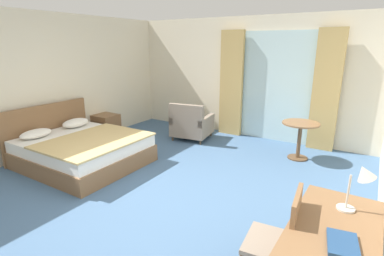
{
  "coord_description": "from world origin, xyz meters",
  "views": [
    {
      "loc": [
        2.59,
        -2.85,
        2.09
      ],
      "look_at": [
        0.35,
        0.68,
        0.89
      ],
      "focal_mm": 27.54,
      "sensor_mm": 36.0,
      "label": 1
    }
  ],
  "objects_px": {
    "writing_desk": "(331,244)",
    "closed_book": "(343,244)",
    "desk_chair": "(280,236)",
    "round_cafe_table": "(300,132)",
    "nightstand": "(106,126)",
    "armchair_by_window": "(191,125)",
    "desk_lamp": "(362,178)",
    "bed": "(81,149)"
  },
  "relations": [
    {
      "from": "writing_desk",
      "to": "round_cafe_table",
      "type": "distance_m",
      "value": 3.5
    },
    {
      "from": "writing_desk",
      "to": "closed_book",
      "type": "relative_size",
      "value": 4.87
    },
    {
      "from": "armchair_by_window",
      "to": "round_cafe_table",
      "type": "relative_size",
      "value": 1.29
    },
    {
      "from": "armchair_by_window",
      "to": "round_cafe_table",
      "type": "distance_m",
      "value": 2.35
    },
    {
      "from": "nightstand",
      "to": "armchair_by_window",
      "type": "relative_size",
      "value": 0.59
    },
    {
      "from": "desk_lamp",
      "to": "armchair_by_window",
      "type": "bearing_deg",
      "value": 140.27
    },
    {
      "from": "round_cafe_table",
      "to": "desk_lamp",
      "type": "bearing_deg",
      "value": -69.55
    },
    {
      "from": "writing_desk",
      "to": "desk_chair",
      "type": "relative_size",
      "value": 1.53
    },
    {
      "from": "desk_chair",
      "to": "closed_book",
      "type": "xyz_separation_m",
      "value": [
        0.47,
        -0.21,
        0.25
      ]
    },
    {
      "from": "round_cafe_table",
      "to": "bed",
      "type": "bearing_deg",
      "value": -144.17
    },
    {
      "from": "armchair_by_window",
      "to": "bed",
      "type": "bearing_deg",
      "value": -111.68
    },
    {
      "from": "desk_lamp",
      "to": "bed",
      "type": "bearing_deg",
      "value": 172.25
    },
    {
      "from": "nightstand",
      "to": "desk_lamp",
      "type": "relative_size",
      "value": 1.22
    },
    {
      "from": "desk_chair",
      "to": "armchair_by_window",
      "type": "height_order",
      "value": "desk_chair"
    },
    {
      "from": "nightstand",
      "to": "desk_chair",
      "type": "distance_m",
      "value": 5.17
    },
    {
      "from": "nightstand",
      "to": "armchair_by_window",
      "type": "bearing_deg",
      "value": 28.57
    },
    {
      "from": "writing_desk",
      "to": "round_cafe_table",
      "type": "height_order",
      "value": "writing_desk"
    },
    {
      "from": "desk_chair",
      "to": "desk_lamp",
      "type": "height_order",
      "value": "desk_lamp"
    },
    {
      "from": "nightstand",
      "to": "desk_chair",
      "type": "bearing_deg",
      "value": -25.84
    },
    {
      "from": "writing_desk",
      "to": "desk_chair",
      "type": "distance_m",
      "value": 0.43
    },
    {
      "from": "writing_desk",
      "to": "armchair_by_window",
      "type": "bearing_deg",
      "value": 135.24
    },
    {
      "from": "desk_lamp",
      "to": "round_cafe_table",
      "type": "distance_m",
      "value": 3.17
    },
    {
      "from": "nightstand",
      "to": "closed_book",
      "type": "height_order",
      "value": "closed_book"
    },
    {
      "from": "closed_book",
      "to": "round_cafe_table",
      "type": "xyz_separation_m",
      "value": [
        -1.05,
        3.47,
        -0.25
      ]
    },
    {
      "from": "bed",
      "to": "armchair_by_window",
      "type": "height_order",
      "value": "bed"
    },
    {
      "from": "bed",
      "to": "nightstand",
      "type": "bearing_deg",
      "value": 121.82
    },
    {
      "from": "nightstand",
      "to": "desk_lamp",
      "type": "distance_m",
      "value": 5.56
    },
    {
      "from": "desk_lamp",
      "to": "closed_book",
      "type": "relative_size",
      "value": 1.47
    },
    {
      "from": "desk_lamp",
      "to": "armchair_by_window",
      "type": "height_order",
      "value": "desk_lamp"
    },
    {
      "from": "closed_book",
      "to": "round_cafe_table",
      "type": "height_order",
      "value": "closed_book"
    },
    {
      "from": "bed",
      "to": "round_cafe_table",
      "type": "relative_size",
      "value": 2.91
    },
    {
      "from": "nightstand",
      "to": "desk_chair",
      "type": "height_order",
      "value": "desk_chair"
    },
    {
      "from": "bed",
      "to": "writing_desk",
      "type": "bearing_deg",
      "value": -13.66
    },
    {
      "from": "desk_lamp",
      "to": "round_cafe_table",
      "type": "height_order",
      "value": "desk_lamp"
    },
    {
      "from": "writing_desk",
      "to": "closed_book",
      "type": "distance_m",
      "value": 0.17
    },
    {
      "from": "round_cafe_table",
      "to": "writing_desk",
      "type": "bearing_deg",
      "value": -73.85
    },
    {
      "from": "desk_lamp",
      "to": "round_cafe_table",
      "type": "xyz_separation_m",
      "value": [
        -1.09,
        2.93,
        -0.54
      ]
    },
    {
      "from": "nightstand",
      "to": "armchair_by_window",
      "type": "height_order",
      "value": "armchair_by_window"
    },
    {
      "from": "nightstand",
      "to": "closed_book",
      "type": "distance_m",
      "value": 5.7
    },
    {
      "from": "round_cafe_table",
      "to": "desk_chair",
      "type": "bearing_deg",
      "value": -79.85
    },
    {
      "from": "round_cafe_table",
      "to": "nightstand",
      "type": "bearing_deg",
      "value": -165.98
    },
    {
      "from": "nightstand",
      "to": "writing_desk",
      "type": "xyz_separation_m",
      "value": [
        5.04,
        -2.35,
        0.4
      ]
    }
  ]
}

